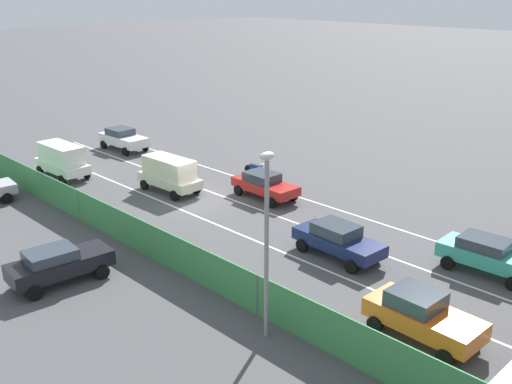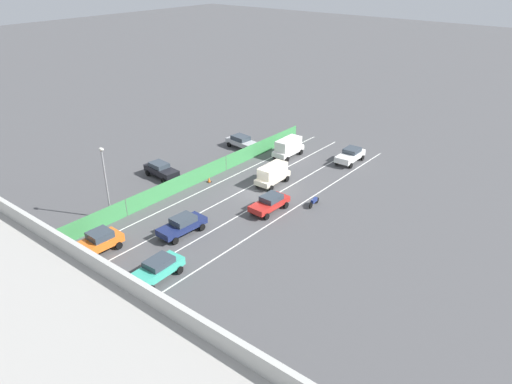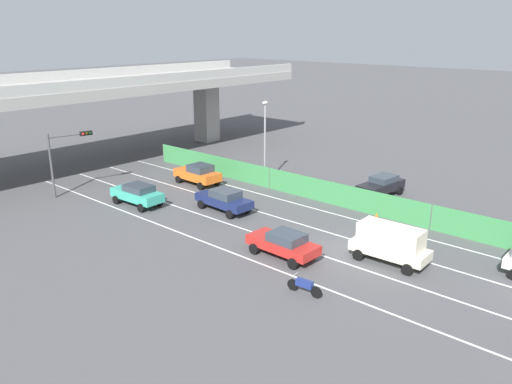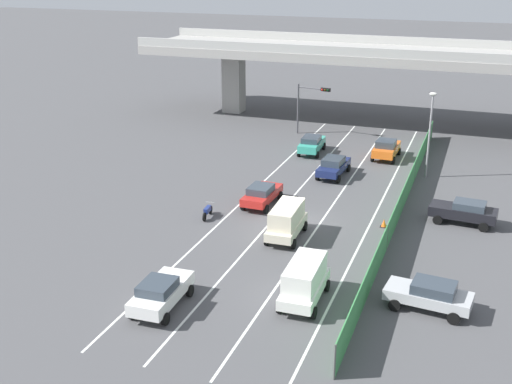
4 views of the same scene
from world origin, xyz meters
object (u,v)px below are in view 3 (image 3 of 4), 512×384
object	(u,v)px
car_sedan_red	(284,243)
car_taxi_teal	(137,194)
street_lamp	(265,134)
parked_sedan_dark	(381,185)
traffic_light	(66,150)
car_sedan_navy	(224,199)
motorcycle	(304,286)
car_van_cream	(390,242)
car_taxi_orange	(198,174)
traffic_cone	(377,216)

from	to	relation	value
car_sedan_red	car_taxi_teal	size ratio (longest dim) A/B	1.00
street_lamp	car_sedan_red	bearing A→B (deg)	-135.12
parked_sedan_dark	traffic_light	size ratio (longest dim) A/B	0.89
car_sedan_red	traffic_light	distance (m)	20.39
car_sedan_navy	motorcycle	bearing A→B (deg)	-117.53
street_lamp	car_van_cream	bearing A→B (deg)	-114.84
car_sedan_navy	parked_sedan_dark	xyz separation A→B (m)	(10.65, -6.83, 0.02)
car_van_cream	traffic_light	world-z (taller)	traffic_light
car_sedan_red	traffic_light	size ratio (longest dim) A/B	0.87
car_van_cream	car_taxi_teal	xyz separation A→B (m)	(-3.48, 18.84, -0.32)
car_taxi_teal	motorcycle	world-z (taller)	car_taxi_teal
car_sedan_red	car_taxi_orange	bearing A→B (deg)	65.55
car_van_cream	street_lamp	size ratio (longest dim) A/B	0.63
car_taxi_orange	parked_sedan_dark	bearing A→B (deg)	-60.85
car_sedan_red	car_taxi_teal	distance (m)	13.93
car_van_cream	parked_sedan_dark	world-z (taller)	car_van_cream
traffic_light	street_lamp	size ratio (longest dim) A/B	0.72
car_taxi_orange	traffic_cone	distance (m)	15.80
car_sedan_navy	motorcycle	size ratio (longest dim) A/B	2.36
parked_sedan_dark	traffic_cone	world-z (taller)	parked_sedan_dark
car_sedan_red	car_taxi_teal	xyz separation A→B (m)	(-0.06, 13.93, 0.05)
parked_sedan_dark	street_lamp	bearing A→B (deg)	110.69
parked_sedan_dark	street_lamp	world-z (taller)	street_lamp
parked_sedan_dark	motorcycle	bearing A→B (deg)	-163.77
car_sedan_navy	traffic_cone	xyz separation A→B (m)	(5.68, -9.20, -0.64)
street_lamp	traffic_cone	xyz separation A→B (m)	(-1.51, -11.52, -4.01)
car_sedan_navy	street_lamp	size ratio (longest dim) A/B	0.65
parked_sedan_dark	traffic_light	distance (m)	24.82
street_lamp	car_taxi_teal	bearing A→B (deg)	162.10
car_taxi_teal	parked_sedan_dark	bearing A→B (deg)	-41.79
car_taxi_teal	motorcycle	bearing A→B (deg)	-98.75
motorcycle	car_taxi_teal	bearing A→B (deg)	81.25
motorcycle	traffic_light	size ratio (longest dim) A/B	0.39
car_taxi_orange	car_van_cream	bearing A→B (deg)	-99.37
car_sedan_navy	traffic_cone	bearing A→B (deg)	-58.31
car_taxi_teal	car_taxi_orange	world-z (taller)	car_taxi_orange
car_sedan_navy	traffic_light	size ratio (longest dim) A/B	0.91
parked_sedan_dark	traffic_cone	distance (m)	5.54
parked_sedan_dark	car_sedan_red	bearing A→B (deg)	-174.44
car_sedan_red	parked_sedan_dark	bearing A→B (deg)	5.56
car_taxi_teal	traffic_light	size ratio (longest dim) A/B	0.87
car_sedan_red	traffic_cone	xyz separation A→B (m)	(9.04, -1.01, -0.61)
car_sedan_navy	car_van_cream	distance (m)	13.11
parked_sedan_dark	car_taxi_orange	bearing A→B (deg)	119.15
car_taxi_orange	traffic_light	distance (m)	10.63
motorcycle	car_sedan_red	bearing A→B (deg)	52.00
car_taxi_teal	car_sedan_red	bearing A→B (deg)	-89.75
car_sedan_red	parked_sedan_dark	size ratio (longest dim) A/B	0.97
car_sedan_navy	car_taxi_teal	world-z (taller)	car_taxi_teal
parked_sedan_dark	traffic_light	xyz separation A→B (m)	(-16.06, 18.74, 2.71)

